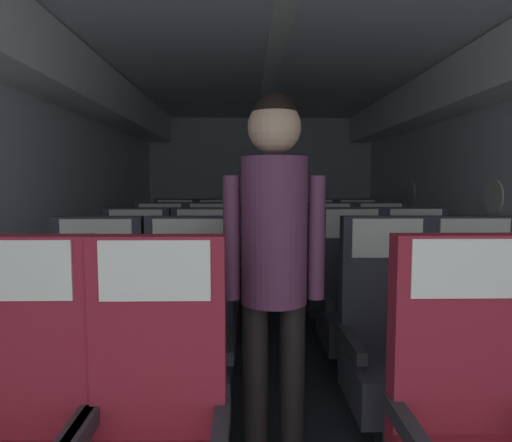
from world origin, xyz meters
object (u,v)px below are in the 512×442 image
object	(u,v)px
seat_c_right_aisle	(418,304)
seat_e_right_window	(316,262)
seat_b_right_aisle	(480,348)
seat_d_left_window	(159,279)
flight_attendant	(274,245)
seat_b_right_window	(390,348)
seat_e_left_window	(174,262)
seat_d_left_aisle	(211,279)
seat_d_right_aisle	(383,278)
seat_c_right_window	(354,305)
seat_d_right_window	(330,278)
seat_c_left_window	(135,306)
seat_c_left_aisle	(203,305)
seat_b_left_aisle	(187,349)
seat_b_left_window	(93,350)
seat_e_right_aisle	(359,262)
seat_a_right_window	(473,442)
seat_e_left_aisle	(217,262)

from	to	relation	value
seat_c_right_aisle	seat_e_right_window	distance (m)	1.71
seat_b_right_aisle	seat_d_left_window	bearing A→B (deg)	139.61
seat_e_right_window	flight_attendant	bearing A→B (deg)	-102.49
seat_b_right_window	seat_e_left_window	bearing A→B (deg)	120.90
seat_d_left_aisle	seat_d_right_aisle	size ratio (longest dim) A/B	1.00
seat_c_right_window	flight_attendant	world-z (taller)	flight_attendant
seat_d_right_window	seat_c_left_window	bearing A→B (deg)	-150.64
seat_b_right_window	seat_c_left_aisle	distance (m)	1.30
seat_d_left_aisle	seat_e_right_window	size ratio (longest dim) A/B	1.00
seat_b_right_window	seat_c_right_aisle	xyz separation A→B (m)	(0.46, 0.81, 0.00)
seat_d_left_aisle	seat_b_left_aisle	bearing A→B (deg)	-89.58
seat_c_left_aisle	seat_c_left_window	bearing A→B (deg)	180.00
seat_c_right_aisle	seat_d_left_window	bearing A→B (deg)	156.81
seat_b_left_window	seat_b_right_aisle	xyz separation A→B (m)	(1.94, -0.01, 0.00)
seat_d_left_window	seat_e_left_window	xyz separation A→B (m)	(-0.00, 0.83, 0.00)
seat_d_right_window	seat_b_right_window	bearing A→B (deg)	-90.15
seat_c_right_window	seat_e_right_window	distance (m)	1.66
seat_d_right_aisle	seat_e_left_window	world-z (taller)	same
seat_e_left_window	seat_e_right_aisle	bearing A→B (deg)	-0.29
seat_b_right_window	seat_d_left_window	bearing A→B (deg)	131.97
seat_a_right_window	seat_c_left_window	size ratio (longest dim) A/B	1.00
flight_attendant	seat_d_left_window	bearing A→B (deg)	-43.88
seat_c_right_window	seat_d_left_aisle	world-z (taller)	same
seat_c_left_window	seat_c_right_aisle	xyz separation A→B (m)	(1.94, 0.00, 0.00)
seat_d_right_aisle	seat_e_right_window	distance (m)	0.94
seat_c_right_aisle	seat_c_right_window	bearing A→B (deg)	-179.24
seat_d_right_window	seat_b_left_window	bearing A→B (deg)	-132.33
seat_a_right_window	seat_d_left_aisle	distance (m)	2.66
seat_b_left_aisle	seat_c_right_window	distance (m)	1.30
seat_c_left_window	seat_c_right_aisle	bearing A→B (deg)	0.14
seat_c_right_aisle	seat_c_right_window	distance (m)	0.45
seat_c_right_window	seat_d_right_window	size ratio (longest dim) A/B	1.00
seat_c_left_aisle	flight_attendant	xyz separation A→B (m)	(0.41, -1.11, 0.57)
seat_b_left_window	seat_d_right_window	bearing A→B (deg)	47.67
seat_a_right_window	seat_c_right_aisle	distance (m)	1.69
seat_c_left_aisle	seat_c_right_window	size ratio (longest dim) A/B	1.00
seat_c_left_window	seat_c_right_window	size ratio (longest dim) A/B	1.00
seat_c_right_aisle	seat_d_left_aisle	world-z (taller)	same
seat_b_left_aisle	seat_e_left_aisle	xyz separation A→B (m)	(-0.01, 2.45, 0.00)
seat_a_right_window	seat_b_right_aisle	size ratio (longest dim) A/B	1.00
seat_c_right_aisle	seat_b_right_aisle	bearing A→B (deg)	-90.09
seat_c_right_window	flight_attendant	distance (m)	1.39
seat_e_left_aisle	seat_e_left_window	bearing A→B (deg)	178.99
seat_c_left_window	seat_d_right_window	size ratio (longest dim) A/B	1.00
seat_c_left_aisle	seat_e_right_window	distance (m)	1.95
seat_c_left_window	seat_e_right_aisle	bearing A→B (deg)	40.40
seat_c_right_window	seat_e_right_window	size ratio (longest dim) A/B	1.00
seat_e_right_window	seat_c_left_window	bearing A→B (deg)	-131.96
flight_attendant	seat_e_left_aisle	bearing A→B (deg)	-59.26
seat_c_left_window	seat_c_right_aisle	size ratio (longest dim) A/B	1.00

